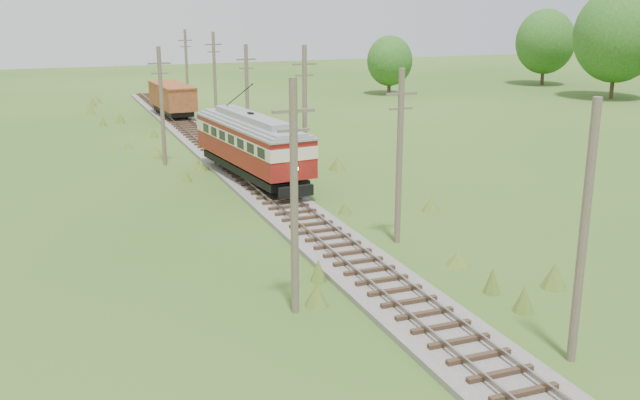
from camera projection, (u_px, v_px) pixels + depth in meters
name	position (u px, v px, depth m)	size (l,w,h in m)	color
railbed_main	(246.00, 175.00, 48.71)	(3.60, 96.00, 0.57)	#605B54
streetcar	(251.00, 141.00, 46.66)	(4.55, 13.43, 6.08)	black
gondola	(172.00, 98.00, 73.16)	(3.55, 9.18, 2.99)	black
gravel_pile	(237.00, 136.00, 60.65)	(3.38, 3.59, 1.23)	gray
utility_pole_r_1	(583.00, 235.00, 22.65)	(0.30, 0.30, 8.80)	brown
utility_pole_r_2	(399.00, 156.00, 34.38)	(1.60, 0.30, 8.60)	brown
utility_pole_r_3	(305.00, 114.00, 45.96)	(1.60, 0.30, 9.00)	brown
utility_pole_r_4	(247.00, 95.00, 57.64)	(1.60, 0.30, 8.40)	brown
utility_pole_r_5	(215.00, 77.00, 69.39)	(1.60, 0.30, 8.90)	brown
utility_pole_r_6	(187.00, 68.00, 81.01)	(1.60, 0.30, 8.70)	brown
utility_pole_l_a	(294.00, 197.00, 26.31)	(1.60, 0.30, 9.00)	brown
utility_pole_l_b	(162.00, 105.00, 51.39)	(1.60, 0.30, 8.60)	brown
tree_right_4	(618.00, 35.00, 87.20)	(10.50, 10.50, 13.53)	#38281C
tree_right_5	(545.00, 42.00, 102.68)	(8.40, 8.40, 10.82)	#38281C
tree_mid_b	(390.00, 61.00, 92.25)	(5.88, 5.88, 7.57)	#38281C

